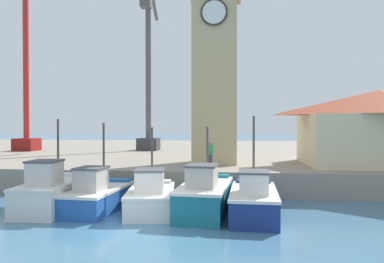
% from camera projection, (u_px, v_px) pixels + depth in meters
% --- Properties ---
extents(ground_plane, '(300.00, 300.00, 0.00)m').
position_uv_depth(ground_plane, '(133.00, 230.00, 13.78)').
color(ground_plane, teal).
extents(quay_wharf, '(120.00, 40.00, 1.38)m').
position_uv_depth(quay_wharf, '(200.00, 155.00, 39.99)').
color(quay_wharf, gray).
rests_on(quay_wharf, ground).
extents(fishing_boat_far_left, '(2.21, 4.64, 4.16)m').
position_uv_depth(fishing_boat_far_left, '(52.00, 192.00, 16.99)').
color(fishing_boat_far_left, silver).
rests_on(fishing_boat_far_left, ground).
extents(fishing_boat_left_outer, '(2.19, 4.64, 3.98)m').
position_uv_depth(fishing_boat_left_outer, '(98.00, 195.00, 17.01)').
color(fishing_boat_left_outer, '#2356A8').
rests_on(fishing_boat_left_outer, ground).
extents(fishing_boat_left_inner, '(2.60, 4.51, 3.77)m').
position_uv_depth(fishing_boat_left_inner, '(151.00, 197.00, 16.67)').
color(fishing_boat_left_inner, silver).
rests_on(fishing_boat_left_inner, ground).
extents(fishing_boat_mid_left, '(2.38, 5.11, 3.81)m').
position_uv_depth(fishing_boat_mid_left, '(205.00, 195.00, 16.37)').
color(fishing_boat_mid_left, '#196B7F').
rests_on(fishing_boat_mid_left, ground).
extents(fishing_boat_center, '(2.13, 4.81, 4.28)m').
position_uv_depth(fishing_boat_center, '(254.00, 200.00, 15.73)').
color(fishing_boat_center, navy).
rests_on(fishing_boat_center, ground).
extents(clock_tower, '(3.32, 3.32, 15.54)m').
position_uv_depth(clock_tower, '(215.00, 50.00, 24.38)').
color(clock_tower, tan).
rests_on(clock_tower, quay_wharf).
extents(warehouse_right, '(9.46, 6.85, 4.69)m').
position_uv_depth(warehouse_right, '(380.00, 127.00, 23.20)').
color(warehouse_right, beige).
rests_on(warehouse_right, quay_wharf).
extents(port_crane_near, '(2.78, 7.68, 20.07)m').
position_uv_depth(port_crane_near, '(27.00, 71.00, 36.22)').
color(port_crane_near, maroon).
rests_on(port_crane_near, quay_wharf).
extents(port_crane_far, '(2.00, 7.16, 17.43)m').
position_uv_depth(port_crane_far, '(149.00, 86.00, 36.96)').
color(port_crane_far, '#353539').
rests_on(port_crane_far, quay_wharf).
extents(dock_worker_near_tower, '(0.34, 0.22, 1.62)m').
position_uv_depth(dock_worker_near_tower, '(210.00, 155.00, 20.83)').
color(dock_worker_near_tower, '#33333D').
rests_on(dock_worker_near_tower, quay_wharf).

